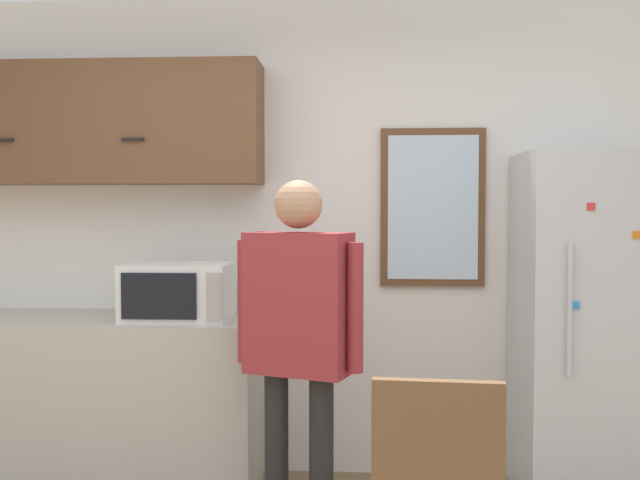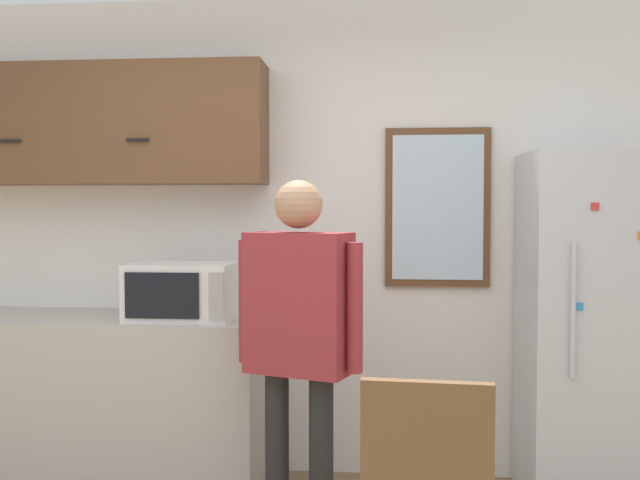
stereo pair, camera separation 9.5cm
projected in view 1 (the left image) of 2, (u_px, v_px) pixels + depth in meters
The scene contains 7 objects.
back_wall at pixel (297, 237), 4.08m from camera, with size 6.00×0.06×2.70m.
counter at pixel (72, 403), 3.84m from camera, with size 2.02×0.63×0.93m.
upper_cabinets at pixel (79, 124), 3.93m from camera, with size 2.02×0.33×0.66m.
microwave at pixel (178, 292), 3.70m from camera, with size 0.54×0.39×0.30m.
person at pixel (298, 322), 3.21m from camera, with size 0.58×0.36×1.64m.
refrigerator at pixel (588, 328), 3.65m from camera, with size 0.69×0.66×1.80m.
window at pixel (433, 208), 3.98m from camera, with size 0.58×0.05×0.88m.
Camera 1 is at (0.37, -2.11, 1.51)m, focal length 40.00 mm.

